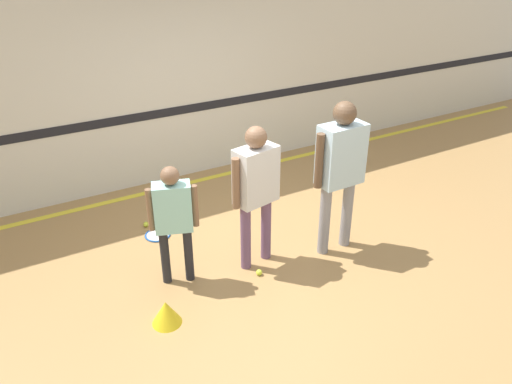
{
  "coord_description": "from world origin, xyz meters",
  "views": [
    {
      "loc": [
        -2.45,
        -3.93,
        3.29
      ],
      "look_at": [
        -0.16,
        0.06,
        0.88
      ],
      "focal_mm": 35.0,
      "sensor_mm": 36.0,
      "label": 1
    }
  ],
  "objects_px": {
    "tennis_ball_by_spare_racket": "(146,224)",
    "person_student_left": "(173,213)",
    "tennis_ball_near_instructor": "(259,272)",
    "person_instructor": "(256,183)",
    "person_student_right": "(341,162)",
    "racket_spare_on_floor": "(159,234)",
    "training_cone": "(166,312)"
  },
  "relations": [
    {
      "from": "person_student_left",
      "to": "tennis_ball_near_instructor",
      "type": "relative_size",
      "value": 20.02
    },
    {
      "from": "tennis_ball_by_spare_racket",
      "to": "person_student_left",
      "type": "bearing_deg",
      "value": -92.34
    },
    {
      "from": "tennis_ball_by_spare_racket",
      "to": "racket_spare_on_floor",
      "type": "bearing_deg",
      "value": -75.02
    },
    {
      "from": "training_cone",
      "to": "person_student_right",
      "type": "bearing_deg",
      "value": 6.09
    },
    {
      "from": "person_student_left",
      "to": "training_cone",
      "type": "distance_m",
      "value": 0.96
    },
    {
      "from": "person_student_right",
      "to": "person_student_left",
      "type": "bearing_deg",
      "value": -11.54
    },
    {
      "from": "person_student_right",
      "to": "racket_spare_on_floor",
      "type": "distance_m",
      "value": 2.37
    },
    {
      "from": "racket_spare_on_floor",
      "to": "training_cone",
      "type": "xyz_separation_m",
      "value": [
        -0.47,
        -1.5,
        0.11
      ]
    },
    {
      "from": "training_cone",
      "to": "tennis_ball_by_spare_racket",
      "type": "bearing_deg",
      "value": 77.4
    },
    {
      "from": "racket_spare_on_floor",
      "to": "tennis_ball_near_instructor",
      "type": "relative_size",
      "value": 8.55
    },
    {
      "from": "racket_spare_on_floor",
      "to": "training_cone",
      "type": "bearing_deg",
      "value": -115.09
    },
    {
      "from": "person_instructor",
      "to": "tennis_ball_near_instructor",
      "type": "relative_size",
      "value": 24.29
    },
    {
      "from": "tennis_ball_near_instructor",
      "to": "training_cone",
      "type": "distance_m",
      "value": 1.15
    },
    {
      "from": "tennis_ball_near_instructor",
      "to": "person_student_right",
      "type": "bearing_deg",
      "value": 1.35
    },
    {
      "from": "person_student_right",
      "to": "tennis_ball_by_spare_racket",
      "type": "distance_m",
      "value": 2.56
    },
    {
      "from": "tennis_ball_by_spare_racket",
      "to": "training_cone",
      "type": "xyz_separation_m",
      "value": [
        -0.4,
        -1.77,
        0.09
      ]
    },
    {
      "from": "person_instructor",
      "to": "racket_spare_on_floor",
      "type": "distance_m",
      "value": 1.63
    },
    {
      "from": "person_student_left",
      "to": "person_student_right",
      "type": "height_order",
      "value": "person_student_right"
    },
    {
      "from": "tennis_ball_near_instructor",
      "to": "training_cone",
      "type": "relative_size",
      "value": 0.23
    },
    {
      "from": "person_student_left",
      "to": "training_cone",
      "type": "relative_size",
      "value": 4.64
    },
    {
      "from": "person_student_right",
      "to": "racket_spare_on_floor",
      "type": "height_order",
      "value": "person_student_right"
    },
    {
      "from": "person_student_left",
      "to": "tennis_ball_near_instructor",
      "type": "xyz_separation_m",
      "value": [
        0.78,
        -0.35,
        -0.78
      ]
    },
    {
      "from": "tennis_ball_by_spare_racket",
      "to": "training_cone",
      "type": "height_order",
      "value": "training_cone"
    },
    {
      "from": "person_student_left",
      "to": "person_student_right",
      "type": "relative_size",
      "value": 0.75
    },
    {
      "from": "person_student_left",
      "to": "training_cone",
      "type": "xyz_separation_m",
      "value": [
        -0.35,
        -0.56,
        -0.69
      ]
    },
    {
      "from": "tennis_ball_by_spare_racket",
      "to": "person_student_right",
      "type": "bearing_deg",
      "value": -41.31
    },
    {
      "from": "tennis_ball_by_spare_racket",
      "to": "training_cone",
      "type": "bearing_deg",
      "value": -102.6
    },
    {
      "from": "person_student_right",
      "to": "tennis_ball_near_instructor",
      "type": "relative_size",
      "value": 26.8
    },
    {
      "from": "racket_spare_on_floor",
      "to": "tennis_ball_near_instructor",
      "type": "xyz_separation_m",
      "value": [
        0.66,
        -1.3,
        0.02
      ]
    },
    {
      "from": "person_student_left",
      "to": "person_student_right",
      "type": "distance_m",
      "value": 1.85
    },
    {
      "from": "person_instructor",
      "to": "tennis_ball_by_spare_racket",
      "type": "relative_size",
      "value": 24.29
    },
    {
      "from": "tennis_ball_near_instructor",
      "to": "training_cone",
      "type": "height_order",
      "value": "training_cone"
    }
  ]
}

